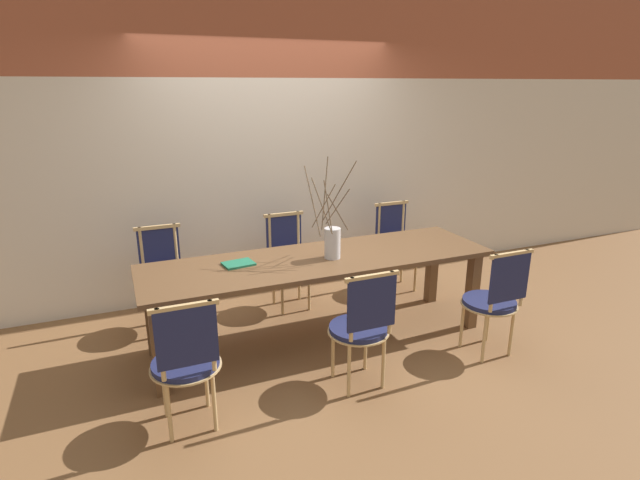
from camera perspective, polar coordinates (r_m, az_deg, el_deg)
The scene contains 11 objects.
ground_plane at distance 4.36m, azimuth -0.00°, elevation -11.21°, with size 16.00×16.00×0.00m, color brown.
wall_rear at distance 5.06m, azimuth -5.77°, elevation 11.80°, with size 12.00×0.06×3.20m.
dining_table at distance 4.09m, azimuth -0.00°, elevation -3.23°, with size 2.87×0.82×0.74m.
chair_near_leftend at distance 3.21m, azimuth -15.04°, elevation -13.03°, with size 0.44×0.44×0.91m.
chair_near_left at distance 3.52m, azimuth 4.80°, elevation -9.59°, with size 0.44×0.44×0.91m.
chair_near_center at distance 4.15m, azimuth 19.29°, elevation -6.28°, with size 0.44×0.44×0.91m.
chair_far_leftend at distance 4.58m, azimuth -17.53°, elevation -3.85°, with size 0.44×0.44×0.91m.
chair_far_left at distance 4.80m, azimuth -3.59°, elevation -2.07°, with size 0.44×0.44×0.91m.
chair_far_center at distance 5.29m, azimuth 8.71°, elevation -0.39°, with size 0.44×0.44×0.91m.
vase_centerpiece at distance 4.01m, azimuth 1.40°, elevation -0.11°, with size 0.39×0.38×0.81m.
book_stack at distance 3.95m, azimuth -9.30°, elevation -2.69°, with size 0.25×0.20×0.02m.
Camera 1 is at (-1.48, -3.53, 2.08)m, focal length 28.00 mm.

